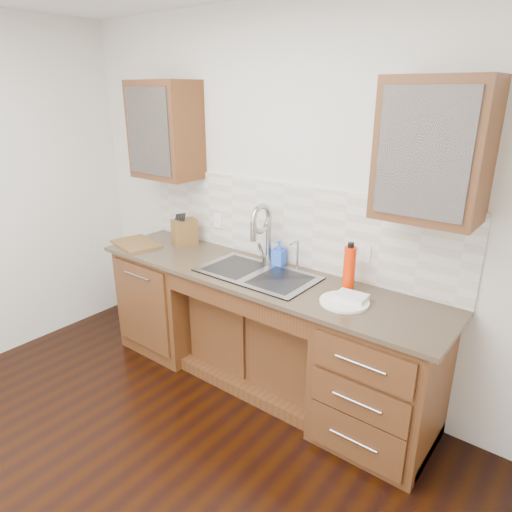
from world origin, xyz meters
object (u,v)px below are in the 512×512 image
Objects in this scene: water_bottle at (349,268)px; cutting_board at (136,244)px; plate at (344,302)px; soap_bottle at (279,253)px; knife_block at (185,232)px.

water_bottle is 1.84m from cutting_board.
plate is at bearing 2.07° from cutting_board.
soap_bottle is 0.86× the size of knife_block.
cutting_board is at bearing -171.42° from water_bottle.
water_bottle reaches higher than plate.
cutting_board is (-0.32, -0.26, -0.10)m from knife_block.
water_bottle is 1.49m from knife_block.
cutting_board reaches higher than plate.
water_bottle reaches higher than cutting_board.
knife_block is at bearing -179.33° from water_bottle.
water_bottle is at bearing 111.76° from plate.
soap_bottle is at bearing 16.08° from cutting_board.
water_bottle is at bearing -10.66° from soap_bottle.
soap_bottle is at bearing 172.81° from water_bottle.
cutting_board is at bearing -167.39° from soap_bottle.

